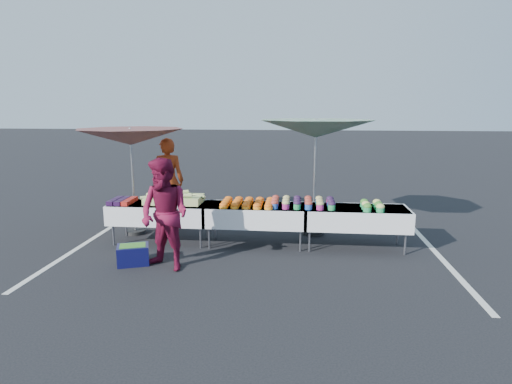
# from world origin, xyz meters

# --- Properties ---
(ground) EXTENTS (80.00, 80.00, 0.00)m
(ground) POSITION_xyz_m (0.00, 0.00, 0.00)
(ground) COLOR black
(stripe_left) EXTENTS (0.10, 5.00, 0.00)m
(stripe_left) POSITION_xyz_m (-3.20, 0.00, 0.00)
(stripe_left) COLOR silver
(stripe_left) RESTS_ON ground
(stripe_right) EXTENTS (0.10, 5.00, 0.00)m
(stripe_right) POSITION_xyz_m (3.20, 0.00, 0.00)
(stripe_right) COLOR silver
(stripe_right) RESTS_ON ground
(table_left) EXTENTS (1.86, 0.81, 0.75)m
(table_left) POSITION_xyz_m (-1.80, 0.00, 0.58)
(table_left) COLOR white
(table_left) RESTS_ON ground
(table_center) EXTENTS (1.86, 0.81, 0.75)m
(table_center) POSITION_xyz_m (0.00, 0.00, 0.58)
(table_center) COLOR white
(table_center) RESTS_ON ground
(table_right) EXTENTS (1.86, 0.81, 0.75)m
(table_right) POSITION_xyz_m (1.80, 0.00, 0.58)
(table_right) COLOR white
(table_right) RESTS_ON ground
(berry_punnets) EXTENTS (0.40, 0.54, 0.08)m
(berry_punnets) POSITION_xyz_m (-2.51, -0.06, 0.79)
(berry_punnets) COLOR black
(berry_punnets) RESTS_ON table_left
(corn_pile) EXTENTS (1.16, 0.57, 0.26)m
(corn_pile) POSITION_xyz_m (-1.56, 0.04, 0.84)
(corn_pile) COLOR #A3CA67
(corn_pile) RESTS_ON table_left
(plastic_bags) EXTENTS (0.30, 0.25, 0.05)m
(plastic_bags) POSITION_xyz_m (-1.50, -0.30, 0.78)
(plastic_bags) COLOR white
(plastic_bags) RESTS_ON table_left
(carrot_bowls) EXTENTS (0.95, 0.69, 0.11)m
(carrot_bowls) POSITION_xyz_m (-0.15, -0.01, 0.80)
(carrot_bowls) COLOR orange
(carrot_bowls) RESTS_ON table_center
(potato_cups) EXTENTS (1.14, 0.58, 0.16)m
(potato_cups) POSITION_xyz_m (0.85, 0.00, 0.83)
(potato_cups) COLOR #2452AB
(potato_cups) RESTS_ON table_right
(bean_baskets) EXTENTS (0.36, 0.50, 0.15)m
(bean_baskets) POSITION_xyz_m (2.06, -0.10, 0.82)
(bean_baskets) COLOR #24924D
(bean_baskets) RESTS_ON table_right
(vendor) EXTENTS (0.74, 0.55, 1.87)m
(vendor) POSITION_xyz_m (-2.08, 1.40, 0.93)
(vendor) COLOR #A93713
(vendor) RESTS_ON ground
(customer) EXTENTS (1.05, 0.95, 1.76)m
(customer) POSITION_xyz_m (-1.28, -1.33, 0.88)
(customer) COLOR maroon
(customer) RESTS_ON ground
(umbrella_left) EXTENTS (2.22, 2.22, 2.13)m
(umbrella_left) POSITION_xyz_m (-2.50, 0.47, 1.93)
(umbrella_left) COLOR black
(umbrella_left) RESTS_ON ground
(umbrella_right) EXTENTS (2.90, 2.90, 2.30)m
(umbrella_right) POSITION_xyz_m (1.08, 0.80, 2.09)
(umbrella_right) COLOR black
(umbrella_right) RESTS_ON ground
(storage_bin) EXTENTS (0.59, 0.51, 0.32)m
(storage_bin) POSITION_xyz_m (-1.89, -1.20, 0.17)
(storage_bin) COLOR #0B0C3B
(storage_bin) RESTS_ON ground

